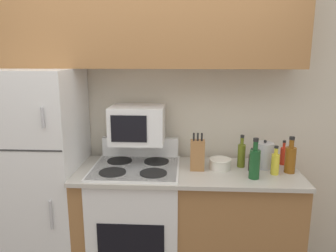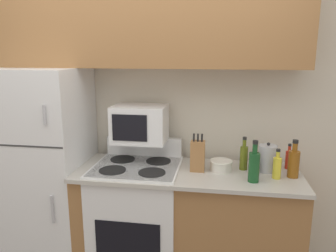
# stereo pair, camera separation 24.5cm
# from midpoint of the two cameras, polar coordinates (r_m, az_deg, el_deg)

# --- Properties ---
(wall_back) EXTENTS (8.00, 0.05, 2.55)m
(wall_back) POSITION_cam_midpoint_polar(r_m,az_deg,el_deg) (2.87, -5.79, 1.56)
(wall_back) COLOR beige
(wall_back) RESTS_ON ground_plane
(lower_cabinets) EXTENTS (1.71, 0.64, 0.94)m
(lower_cabinets) POSITION_cam_midpoint_polar(r_m,az_deg,el_deg) (2.77, 0.63, -16.69)
(lower_cabinets) COLOR #9E6B3D
(lower_cabinets) RESTS_ON ground_plane
(refrigerator) EXTENTS (0.68, 0.66, 1.71)m
(refrigerator) POSITION_cam_midpoint_polar(r_m,az_deg,el_deg) (2.92, -23.74, -7.87)
(refrigerator) COLOR white
(refrigerator) RESTS_ON ground_plane
(upper_cabinets) EXTENTS (2.39, 0.36, 0.73)m
(upper_cabinets) POSITION_cam_midpoint_polar(r_m,az_deg,el_deg) (2.62, -6.92, 18.06)
(upper_cabinets) COLOR #9E6B3D
(upper_cabinets) RESTS_ON refrigerator
(stove) EXTENTS (0.68, 0.62, 1.11)m
(stove) POSITION_cam_midpoint_polar(r_m,az_deg,el_deg) (2.79, -8.05, -16.03)
(stove) COLOR white
(stove) RESTS_ON ground_plane
(microwave) EXTENTS (0.43, 0.33, 0.29)m
(microwave) POSITION_cam_midpoint_polar(r_m,az_deg,el_deg) (2.64, -8.01, 0.26)
(microwave) COLOR white
(microwave) RESTS_ON stove
(knife_block) EXTENTS (0.11, 0.08, 0.30)m
(knife_block) POSITION_cam_midpoint_polar(r_m,az_deg,el_deg) (2.52, 2.37, -5.10)
(knife_block) COLOR #9E6B3D
(knife_block) RESTS_ON lower_cabinets
(bowl) EXTENTS (0.18, 0.18, 0.08)m
(bowl) POSITION_cam_midpoint_polar(r_m,az_deg,el_deg) (2.57, 6.37, -6.53)
(bowl) COLOR silver
(bowl) RESTS_ON lower_cabinets
(bottle_cooking_spray) EXTENTS (0.06, 0.06, 0.22)m
(bottle_cooking_spray) POSITION_cam_midpoint_polar(r_m,az_deg,el_deg) (2.53, 15.56, -6.30)
(bottle_cooking_spray) COLOR gold
(bottle_cooking_spray) RESTS_ON lower_cabinets
(bottle_wine_green) EXTENTS (0.08, 0.08, 0.30)m
(bottle_wine_green) POSITION_cam_midpoint_polar(r_m,az_deg,el_deg) (2.40, 12.05, -6.32)
(bottle_wine_green) COLOR #194C23
(bottle_wine_green) RESTS_ON lower_cabinets
(bottle_whiskey) EXTENTS (0.08, 0.08, 0.28)m
(bottle_whiskey) POSITION_cam_midpoint_polar(r_m,az_deg,el_deg) (2.59, 18.03, -5.46)
(bottle_whiskey) COLOR brown
(bottle_whiskey) RESTS_ON lower_cabinets
(bottle_olive_oil) EXTENTS (0.06, 0.06, 0.26)m
(bottle_olive_oil) POSITION_cam_midpoint_polar(r_m,az_deg,el_deg) (2.63, 10.08, -4.94)
(bottle_olive_oil) COLOR #5B6619
(bottle_olive_oil) RESTS_ON lower_cabinets
(bottle_soy_sauce) EXTENTS (0.05, 0.05, 0.18)m
(bottle_soy_sauce) POSITION_cam_midpoint_polar(r_m,az_deg,el_deg) (2.57, 11.78, -6.19)
(bottle_soy_sauce) COLOR black
(bottle_soy_sauce) RESTS_ON lower_cabinets
(bottle_hot_sauce) EXTENTS (0.05, 0.05, 0.20)m
(bottle_hot_sauce) POSITION_cam_midpoint_polar(r_m,az_deg,el_deg) (2.77, 17.09, -4.90)
(bottle_hot_sauce) COLOR red
(bottle_hot_sauce) RESTS_ON lower_cabinets
(kettle) EXTENTS (0.14, 0.14, 0.23)m
(kettle) POSITION_cam_midpoint_polar(r_m,az_deg,el_deg) (2.65, 13.90, -5.00)
(kettle) COLOR #B7B7BC
(kettle) RESTS_ON lower_cabinets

